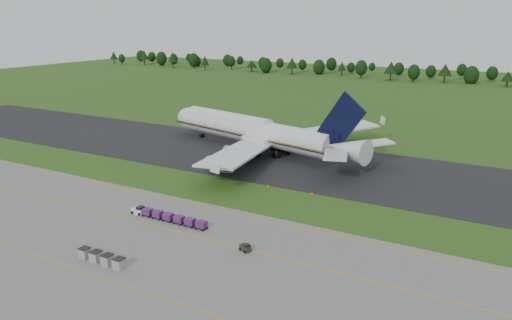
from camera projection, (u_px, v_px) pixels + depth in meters
The scene contains 10 objects.
ground at pixel (257, 198), 103.79m from camera, with size 600.00×600.00×0.00m, color #2A4E17.
apron at pixel (148, 266), 75.27m from camera, with size 300.00×52.00×0.06m, color slate.
taxiway at pixel (311, 164), 127.25m from camera, with size 300.00×40.00×0.08m, color black.
apron_markings at pixel (177, 247), 81.15m from camera, with size 300.00×30.20×0.01m.
tree_line at pixel (470, 73), 280.39m from camera, with size 525.69×22.31×11.55m.
aircraft at pixel (254, 131), 139.64m from camera, with size 70.10×66.08×19.62m.
baggage_train at pixel (167, 217), 91.70m from camera, with size 16.97×1.54×1.48m.
utility_cart at pixel (245, 248), 79.82m from camera, with size 2.10×1.72×1.00m.
uld_row at pixel (102, 258), 75.89m from camera, with size 8.82×1.62×1.60m.
edge_markers at pixel (290, 190), 107.43m from camera, with size 10.87×0.30×0.60m.
Camera 1 is at (47.59, -85.27, 36.02)m, focal length 35.00 mm.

